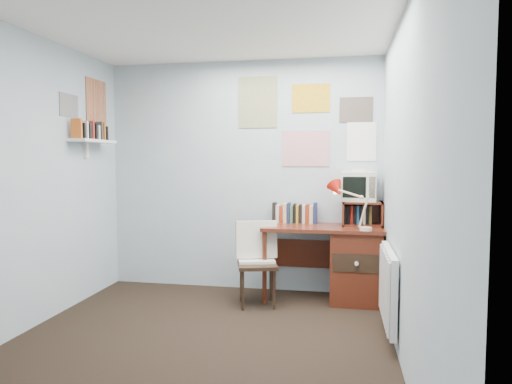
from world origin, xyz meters
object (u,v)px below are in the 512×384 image
(desk_chair, at_px, (257,265))
(radiator, at_px, (389,287))
(desk_lamp, at_px, (366,208))
(wall_shelf, at_px, (93,141))
(crt_tv, at_px, (358,185))
(desk, at_px, (350,262))
(tv_riser, at_px, (362,213))

(desk_chair, height_order, radiator, desk_chair)
(desk_lamp, distance_m, wall_shelf, 2.80)
(crt_tv, height_order, radiator, crt_tv)
(radiator, relative_size, wall_shelf, 1.29)
(desk, height_order, crt_tv, crt_tv)
(wall_shelf, bearing_deg, desk, 8.40)
(tv_riser, distance_m, crt_tv, 0.29)
(desk, height_order, wall_shelf, wall_shelf)
(wall_shelf, bearing_deg, tv_riser, 10.32)
(desk, relative_size, crt_tv, 3.50)
(desk_chair, bearing_deg, desk_lamp, -10.55)
(desk_chair, distance_m, desk_lamp, 1.18)
(desk, xyz_separation_m, wall_shelf, (-2.57, -0.38, 1.21))
(crt_tv, xyz_separation_m, radiator, (0.21, -1.06, -0.75))
(desk, height_order, tv_riser, tv_riser)
(crt_tv, bearing_deg, desk_chair, -154.50)
(crt_tv, bearing_deg, wall_shelf, -167.73)
(desk_lamp, height_order, radiator, desk_lamp)
(crt_tv, distance_m, wall_shelf, 2.74)
(desk_lamp, bearing_deg, crt_tv, 91.01)
(desk_lamp, distance_m, radiator, 0.91)
(crt_tv, relative_size, wall_shelf, 0.55)
(crt_tv, xyz_separation_m, wall_shelf, (-2.65, -0.51, 0.45))
(desk, xyz_separation_m, radiator, (0.29, -0.93, 0.01))
(desk, distance_m, desk_lamp, 0.62)
(desk_lamp, xyz_separation_m, radiator, (0.15, -0.71, -0.55))
(tv_riser, height_order, radiator, tv_riser)
(desk_chair, distance_m, tv_riser, 1.20)
(crt_tv, distance_m, radiator, 1.32)
(desk_chair, height_order, crt_tv, crt_tv)
(tv_riser, xyz_separation_m, wall_shelf, (-2.69, -0.49, 0.74))
(desk, xyz_separation_m, desk_lamp, (0.14, -0.22, 0.57))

